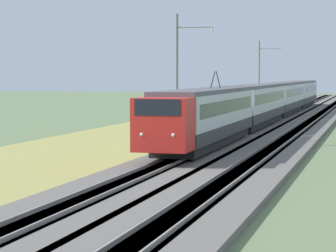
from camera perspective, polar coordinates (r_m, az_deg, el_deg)
name	(u,v)px	position (r m, az deg, el deg)	size (l,w,h in m)	color
ballast_main	(227,140)	(55.73, 4.27, -1.02)	(240.00, 4.40, 0.30)	#605B56
ballast_adjacent	(285,141)	(55.15, 8.39, -1.10)	(240.00, 4.40, 0.30)	#605B56
track_main	(227,140)	(55.73, 4.27, -1.01)	(240.00, 1.57, 0.45)	#4C4238
track_adjacent	(285,141)	(55.15, 8.39, -1.09)	(240.00, 1.57, 0.45)	#4C4238
grass_verge	(130,139)	(57.45, -2.71, -0.96)	(240.00, 12.24, 0.12)	#99934C
passenger_train	(271,99)	(79.03, 7.40, 1.93)	(83.58, 2.86, 4.95)	red
catenary_mast_mid	(177,78)	(52.74, 0.69, 3.47)	(0.22, 2.56, 8.75)	slate
catenary_mast_far	(259,77)	(90.03, 6.57, 3.48)	(0.22, 2.56, 8.51)	slate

